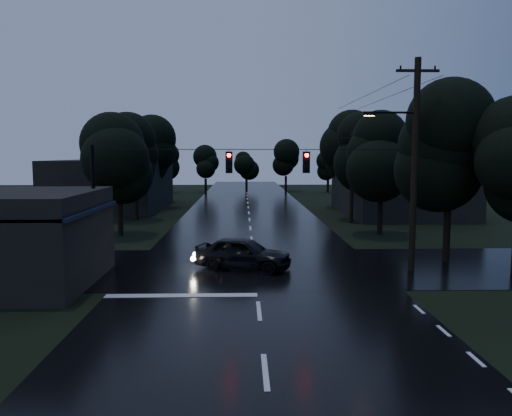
{
  "coord_description": "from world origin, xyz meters",
  "views": [
    {
      "loc": [
        -0.56,
        -12.25,
        5.56
      ],
      "look_at": [
        0.11,
        13.3,
        2.82
      ],
      "focal_mm": 35.0,
      "sensor_mm": 36.0,
      "label": 1
    }
  ],
  "objects": [
    {
      "name": "tree_right_b",
      "position": [
        9.6,
        30.0,
        5.99
      ],
      "size": [
        4.48,
        4.48,
        9.44
      ],
      "color": "black",
      "rests_on": "ground"
    },
    {
      "name": "ground",
      "position": [
        0.0,
        0.0,
        0.0
      ],
      "size": [
        160.0,
        160.0,
        0.0
      ],
      "primitive_type": "plane",
      "color": "black",
      "rests_on": "ground"
    },
    {
      "name": "tree_left_a",
      "position": [
        -9.0,
        22.0,
        5.24
      ],
      "size": [
        3.92,
        3.92,
        8.26
      ],
      "color": "black",
      "rests_on": "ground"
    },
    {
      "name": "tree_left_c",
      "position": [
        -10.2,
        40.0,
        5.99
      ],
      "size": [
        4.48,
        4.48,
        9.44
      ],
      "color": "black",
      "rests_on": "ground"
    },
    {
      "name": "building_far_right",
      "position": [
        14.0,
        34.0,
        2.2
      ],
      "size": [
        10.0,
        14.0,
        4.4
      ],
      "primitive_type": "cube",
      "color": "black",
      "rests_on": "ground"
    },
    {
      "name": "utility_pole_far",
      "position": [
        8.3,
        28.0,
        3.88
      ],
      "size": [
        2.0,
        0.3,
        7.5
      ],
      "color": "black",
      "rests_on": "ground"
    },
    {
      "name": "span_signals",
      "position": [
        0.56,
        10.99,
        5.24
      ],
      "size": [
        15.0,
        0.37,
        1.12
      ],
      "color": "black",
      "rests_on": "ground"
    },
    {
      "name": "tree_right_c",
      "position": [
        10.2,
        40.0,
        6.37
      ],
      "size": [
        4.76,
        4.76,
        10.03
      ],
      "color": "black",
      "rests_on": "ground"
    },
    {
      "name": "utility_pole_main",
      "position": [
        7.41,
        11.0,
        5.26
      ],
      "size": [
        3.5,
        0.3,
        10.0
      ],
      "color": "black",
      "rests_on": "ground"
    },
    {
      "name": "anchor_pole_left",
      "position": [
        -7.5,
        11.0,
        3.0
      ],
      "size": [
        0.18,
        0.18,
        6.0
      ],
      "primitive_type": "cylinder",
      "color": "black",
      "rests_on": "ground"
    },
    {
      "name": "tree_right_a",
      "position": [
        9.0,
        22.0,
        5.62
      ],
      "size": [
        4.2,
        4.2,
        8.85
      ],
      "color": "black",
      "rests_on": "ground"
    },
    {
      "name": "main_road",
      "position": [
        0.0,
        30.0,
        0.0
      ],
      "size": [
        12.0,
        120.0,
        0.02
      ],
      "primitive_type": "cube",
      "color": "black",
      "rests_on": "ground"
    },
    {
      "name": "car",
      "position": [
        -0.56,
        11.57,
        0.8
      ],
      "size": [
        5.03,
        3.24,
        1.59
      ],
      "primitive_type": "imported",
      "rotation": [
        0.0,
        0.0,
        1.26
      ],
      "color": "black",
      "rests_on": "ground"
    },
    {
      "name": "building_far_left",
      "position": [
        -14.0,
        40.0,
        2.5
      ],
      "size": [
        10.0,
        16.0,
        5.0
      ],
      "primitive_type": "cube",
      "color": "black",
      "rests_on": "ground"
    },
    {
      "name": "tree_corner_near",
      "position": [
        10.0,
        13.0,
        5.99
      ],
      "size": [
        4.48,
        4.48,
        9.44
      ],
      "color": "black",
      "rests_on": "ground"
    },
    {
      "name": "tree_left_b",
      "position": [
        -9.6,
        30.0,
        5.62
      ],
      "size": [
        4.2,
        4.2,
        8.85
      ],
      "color": "black",
      "rests_on": "ground"
    },
    {
      "name": "cross_street",
      "position": [
        0.0,
        12.0,
        0.0
      ],
      "size": [
        60.0,
        9.0,
        0.02
      ],
      "primitive_type": "cube",
      "color": "black",
      "rests_on": "ground"
    }
  ]
}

